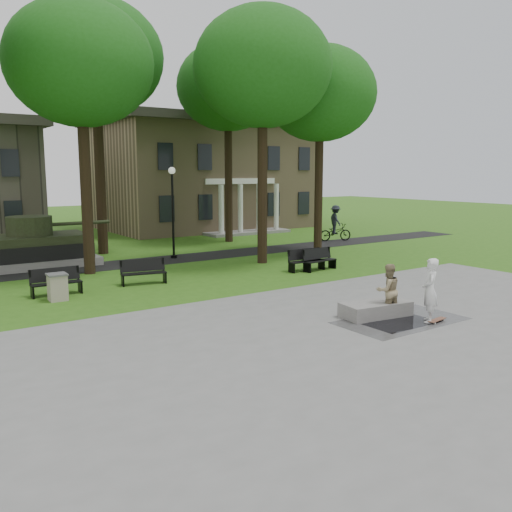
{
  "coord_description": "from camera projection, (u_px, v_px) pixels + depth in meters",
  "views": [
    {
      "loc": [
        -11.85,
        -13.25,
        4.5
      ],
      "look_at": [
        -0.61,
        3.08,
        1.4
      ],
      "focal_mm": 38.0,
      "sensor_mm": 36.0,
      "label": 1
    }
  ],
  "objects": [
    {
      "name": "lamp_mid",
      "position": [
        173.0,
        205.0,
        27.98
      ],
      "size": [
        0.36,
        0.36,
        4.73
      ],
      "color": "black",
      "rests_on": "ground"
    },
    {
      "name": "tree_2",
      "position": [
        263.0,
        68.0,
        25.56
      ],
      "size": [
        6.6,
        6.6,
        12.16
      ],
      "color": "black",
      "rests_on": "ground"
    },
    {
      "name": "park_bench_0",
      "position": [
        56.0,
        281.0,
        19.88
      ],
      "size": [
        1.81,
        0.56,
        1.0
      ],
      "rotation": [
        0.0,
        0.0,
        -0.02
      ],
      "color": "black",
      "rests_on": "ground"
    },
    {
      "name": "friend_watching",
      "position": [
        388.0,
        290.0,
        16.79
      ],
      "size": [
        0.93,
        0.8,
        1.67
      ],
      "primitive_type": "imported",
      "rotation": [
        0.0,
        0.0,
        2.9
      ],
      "color": "#9C8B65",
      "rests_on": "plaza"
    },
    {
      "name": "lamp_right",
      "position": [
        319.0,
        199.0,
        33.58
      ],
      "size": [
        0.36,
        0.36,
        4.73
      ],
      "color": "black",
      "rests_on": "ground"
    },
    {
      "name": "cyclist",
      "position": [
        335.0,
        226.0,
        35.35
      ],
      "size": [
        2.29,
        1.42,
        2.34
      ],
      "rotation": [
        0.0,
        0.0,
        1.24
      ],
      "color": "black",
      "rests_on": "ground"
    },
    {
      "name": "building_right",
      "position": [
        204.0,
        173.0,
        44.21
      ],
      "size": [
        17.0,
        12.0,
        8.6
      ],
      "color": "#9E8460",
      "rests_on": "ground"
    },
    {
      "name": "trash_bin",
      "position": [
        58.0,
        287.0,
        19.05
      ],
      "size": [
        0.68,
        0.68,
        0.96
      ],
      "rotation": [
        0.0,
        0.0,
        -0.04
      ],
      "color": "#9F9383",
      "rests_on": "ground"
    },
    {
      "name": "concrete_block",
      "position": [
        376.0,
        309.0,
        16.92
      ],
      "size": [
        2.32,
        1.3,
        0.45
      ],
      "primitive_type": "cube",
      "rotation": [
        0.0,
        0.0,
        -0.14
      ],
      "color": "gray",
      "rests_on": "plaza"
    },
    {
      "name": "skateboard",
      "position": [
        437.0,
        321.0,
        16.31
      ],
      "size": [
        0.8,
        0.32,
        0.07
      ],
      "primitive_type": "cube",
      "rotation": [
        0.0,
        0.0,
        0.16
      ],
      "color": "brown",
      "rests_on": "plaza"
    },
    {
      "name": "footpath",
      "position": [
        168.0,
        260.0,
        27.89
      ],
      "size": [
        44.0,
        2.6,
        0.01
      ],
      "primitive_type": "cube",
      "color": "black",
      "rests_on": "ground"
    },
    {
      "name": "tree_1",
      "position": [
        80.0,
        64.0,
        22.76
      ],
      "size": [
        6.2,
        6.2,
        11.63
      ],
      "color": "black",
      "rests_on": "ground"
    },
    {
      "name": "tank_monument",
      "position": [
        25.0,
        249.0,
        25.77
      ],
      "size": [
        7.45,
        3.4,
        2.4
      ],
      "color": "gray",
      "rests_on": "ground"
    },
    {
      "name": "park_bench_2",
      "position": [
        306.0,
        259.0,
        24.76
      ],
      "size": [
        1.82,
        0.61,
        1.0
      ],
      "rotation": [
        0.0,
        0.0,
        -0.05
      ],
      "color": "black",
      "rests_on": "ground"
    },
    {
      "name": "skateboarder",
      "position": [
        430.0,
        290.0,
        16.16
      ],
      "size": [
        0.83,
        0.82,
        1.94
      ],
      "primitive_type": "imported",
      "rotation": [
        0.0,
        0.0,
        3.9
      ],
      "color": "white",
      "rests_on": "plaza"
    },
    {
      "name": "tree_4",
      "position": [
        95.0,
        58.0,
        28.42
      ],
      "size": [
        7.2,
        7.2,
        13.5
      ],
      "color": "black",
      "rests_on": "ground"
    },
    {
      "name": "tree_3",
      "position": [
        320.0,
        94.0,
        29.01
      ],
      "size": [
        6.0,
        6.0,
        11.19
      ],
      "color": "black",
      "rests_on": "ground"
    },
    {
      "name": "plaza",
      "position": [
        452.0,
        346.0,
        14.05
      ],
      "size": [
        22.0,
        16.0,
        0.02
      ],
      "primitive_type": "cube",
      "color": "gray",
      "rests_on": "ground"
    },
    {
      "name": "puddle",
      "position": [
        402.0,
        323.0,
        16.16
      ],
      "size": [
        2.2,
        1.2,
        0.0
      ],
      "primitive_type": "cube",
      "color": "black",
      "rests_on": "plaza"
    },
    {
      "name": "ground",
      "position": [
        323.0,
        307.0,
        18.12
      ],
      "size": [
        120.0,
        120.0,
        0.0
      ],
      "primitive_type": "plane",
      "color": "#2E5D16",
      "rests_on": "ground"
    },
    {
      "name": "park_bench_3",
      "position": [
        319.0,
        259.0,
        24.94
      ],
      "size": [
        1.84,
        0.71,
        1.0
      ],
      "rotation": [
        0.0,
        0.0,
        0.11
      ],
      "color": "black",
      "rests_on": "ground"
    },
    {
      "name": "tree_5",
      "position": [
        228.0,
        88.0,
        33.7
      ],
      "size": [
        6.4,
        6.4,
        12.44
      ],
      "color": "black",
      "rests_on": "ground"
    },
    {
      "name": "park_bench_1",
      "position": [
        143.0,
        271.0,
        21.82
      ],
      "size": [
        1.85,
        0.86,
        1.0
      ],
      "rotation": [
        0.0,
        0.0,
        -0.2
      ],
      "color": "black",
      "rests_on": "ground"
    }
  ]
}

